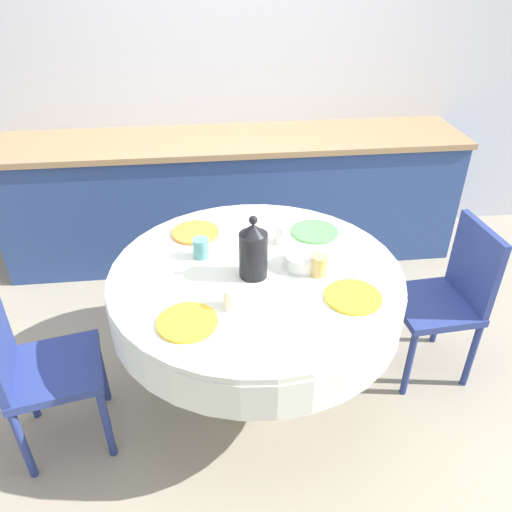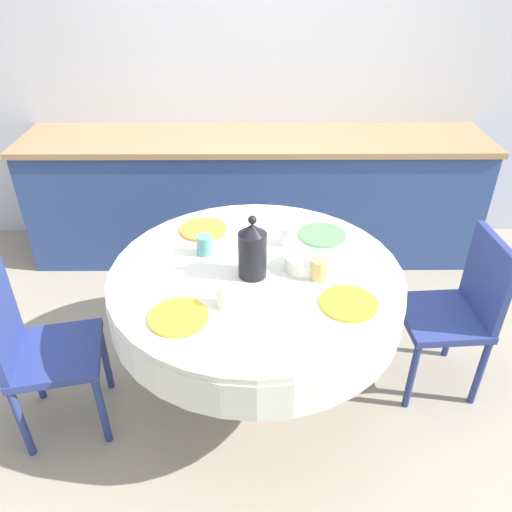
# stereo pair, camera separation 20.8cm
# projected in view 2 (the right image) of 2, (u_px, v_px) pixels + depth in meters

# --- Properties ---
(ground_plane) EXTENTS (12.00, 12.00, 0.00)m
(ground_plane) POSITION_uv_depth(u_px,v_px,m) (256.00, 388.00, 2.72)
(ground_plane) COLOR #9E937F
(wall_back) EXTENTS (7.00, 0.05, 2.60)m
(wall_back) POSITION_uv_depth(u_px,v_px,m) (255.00, 67.00, 3.51)
(wall_back) COLOR silver
(wall_back) RESTS_ON ground_plane
(kitchen_counter) EXTENTS (3.24, 0.64, 0.91)m
(kitchen_counter) POSITION_uv_depth(u_px,v_px,m) (255.00, 197.00, 3.68)
(kitchen_counter) COLOR #2D4784
(kitchen_counter) RESTS_ON ground_plane
(dining_table) EXTENTS (1.37, 1.37, 0.77)m
(dining_table) POSITION_uv_depth(u_px,v_px,m) (256.00, 292.00, 2.37)
(dining_table) COLOR tan
(dining_table) RESTS_ON ground_plane
(chair_left) EXTENTS (0.43, 0.43, 0.89)m
(chair_left) POSITION_uv_depth(u_px,v_px,m) (458.00, 307.00, 2.51)
(chair_left) COLOR navy
(chair_left) RESTS_ON ground_plane
(chair_right) EXTENTS (0.47, 0.47, 0.89)m
(chair_right) POSITION_uv_depth(u_px,v_px,m) (37.00, 346.00, 2.27)
(chair_right) COLOR navy
(chair_right) RESTS_ON ground_plane
(plate_near_left) EXTENTS (0.24, 0.24, 0.01)m
(plate_near_left) POSITION_uv_depth(u_px,v_px,m) (179.00, 317.00, 2.01)
(plate_near_left) COLOR yellow
(plate_near_left) RESTS_ON dining_table
(cup_near_left) EXTENTS (0.08, 0.08, 0.10)m
(cup_near_left) POSITION_uv_depth(u_px,v_px,m) (226.00, 296.00, 2.06)
(cup_near_left) COLOR white
(cup_near_left) RESTS_ON dining_table
(plate_near_right) EXTENTS (0.24, 0.24, 0.01)m
(plate_near_right) POSITION_uv_depth(u_px,v_px,m) (349.00, 303.00, 2.08)
(plate_near_right) COLOR yellow
(plate_near_right) RESTS_ON dining_table
(cup_near_right) EXTENTS (0.08, 0.08, 0.10)m
(cup_near_right) POSITION_uv_depth(u_px,v_px,m) (319.00, 269.00, 2.22)
(cup_near_right) COLOR #DBB766
(cup_near_right) RESTS_ON dining_table
(plate_far_left) EXTENTS (0.24, 0.24, 0.01)m
(plate_far_left) POSITION_uv_depth(u_px,v_px,m) (203.00, 229.00, 2.61)
(plate_far_left) COLOR orange
(plate_far_left) RESTS_ON dining_table
(cup_far_left) EXTENTS (0.08, 0.08, 0.10)m
(cup_far_left) POSITION_uv_depth(u_px,v_px,m) (205.00, 245.00, 2.40)
(cup_far_left) COLOR #5BA39E
(cup_far_left) RESTS_ON dining_table
(plate_far_right) EXTENTS (0.24, 0.24, 0.01)m
(plate_far_right) POSITION_uv_depth(u_px,v_px,m) (322.00, 235.00, 2.56)
(plate_far_right) COLOR #5BA85B
(plate_far_right) RESTS_ON dining_table
(cup_far_right) EXTENTS (0.08, 0.08, 0.10)m
(cup_far_right) POSITION_uv_depth(u_px,v_px,m) (288.00, 235.00, 2.48)
(cup_far_right) COLOR white
(cup_far_right) RESTS_ON dining_table
(coffee_carafe) EXTENTS (0.13, 0.13, 0.30)m
(coffee_carafe) POSITION_uv_depth(u_px,v_px,m) (252.00, 251.00, 2.20)
(coffee_carafe) COLOR black
(coffee_carafe) RESTS_ON dining_table
(fruit_bowl) EXTENTS (0.18, 0.18, 0.07)m
(fruit_bowl) POSITION_uv_depth(u_px,v_px,m) (304.00, 262.00, 2.30)
(fruit_bowl) COLOR silver
(fruit_bowl) RESTS_ON dining_table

